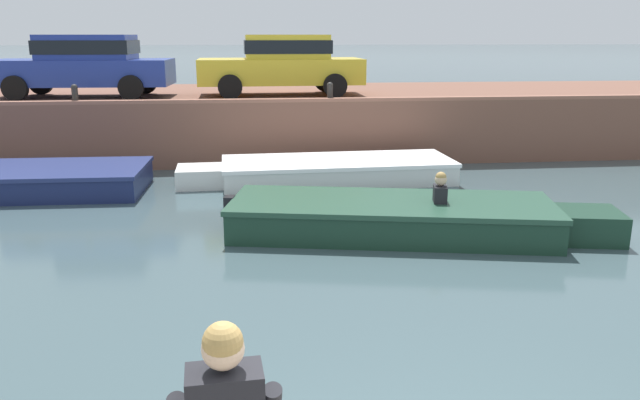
# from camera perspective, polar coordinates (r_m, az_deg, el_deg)

# --- Properties ---
(ground_plane) EXTENTS (400.00, 400.00, 0.00)m
(ground_plane) POSITION_cam_1_polar(r_m,az_deg,el_deg) (9.54, 2.07, -4.02)
(ground_plane) COLOR #3D5156
(far_quay_wall) EXTENTS (60.00, 6.00, 1.55)m
(far_quay_wall) POSITION_cam_1_polar(r_m,az_deg,el_deg) (17.90, -1.87, 7.44)
(far_quay_wall) COLOR brown
(far_quay_wall) RESTS_ON ground
(far_wall_coping) EXTENTS (60.00, 0.24, 0.08)m
(far_wall_coping) POSITION_cam_1_polar(r_m,az_deg,el_deg) (14.95, -1.07, 9.13)
(far_wall_coping) COLOR #925F4C
(far_wall_coping) RESTS_ON far_quay_wall
(boat_moored_central_white) EXTENTS (5.95, 2.05, 0.48)m
(boat_moored_central_white) POSITION_cam_1_polar(r_m,az_deg,el_deg) (13.52, 0.59, 2.70)
(boat_moored_central_white) COLOR white
(boat_moored_central_white) RESTS_ON ground
(motorboat_passing) EXTENTS (6.20, 2.70, 1.03)m
(motorboat_passing) POSITION_cam_1_polar(r_m,az_deg,el_deg) (9.99, 7.94, -1.62)
(motorboat_passing) COLOR #193828
(motorboat_passing) RESTS_ON ground
(car_leftmost_blue) EXTENTS (4.45, 2.01, 1.54)m
(car_leftmost_blue) POSITION_cam_1_polar(r_m,az_deg,el_deg) (17.09, -20.74, 11.63)
(car_leftmost_blue) COLOR #233893
(car_leftmost_blue) RESTS_ON far_quay_wall
(car_left_inner_yellow) EXTENTS (4.25, 2.03, 1.54)m
(car_left_inner_yellow) POSITION_cam_1_polar(r_m,az_deg,el_deg) (16.59, -3.42, 12.46)
(car_left_inner_yellow) COLOR yellow
(car_left_inner_yellow) RESTS_ON far_quay_wall
(mooring_bollard_west) EXTENTS (0.15, 0.15, 0.44)m
(mooring_bollard_west) POSITION_cam_1_polar(r_m,az_deg,el_deg) (15.55, -21.51, 9.08)
(mooring_bollard_west) COLOR #2D2B28
(mooring_bollard_west) RESTS_ON far_quay_wall
(mooring_bollard_mid) EXTENTS (0.15, 0.15, 0.44)m
(mooring_bollard_mid) POSITION_cam_1_polar(r_m,az_deg,el_deg) (15.12, 0.91, 9.95)
(mooring_bollard_mid) COLOR #2D2B28
(mooring_bollard_mid) RESTS_ON far_quay_wall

